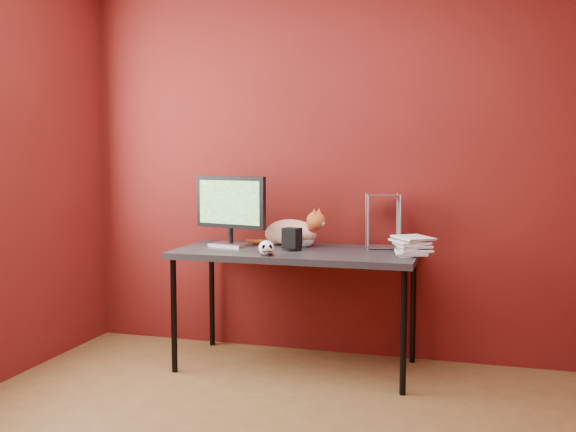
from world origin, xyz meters
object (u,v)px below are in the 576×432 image
(cat, at_px, (292,232))
(skull_mug, at_px, (266,248))
(desk, at_px, (296,258))
(speaker, at_px, (292,240))
(book_stack, at_px, (399,151))
(monitor, at_px, (230,207))

(cat, xyz_separation_m, skull_mug, (-0.03, -0.46, -0.04))
(desk, distance_m, skull_mug, 0.32)
(desk, relative_size, speaker, 10.72)
(desk, distance_m, book_stack, 0.91)
(cat, bearing_deg, desk, -49.25)
(book_stack, bearing_deg, skull_mug, -160.51)
(desk, bearing_deg, monitor, 172.68)
(skull_mug, height_order, speaker, speaker)
(desk, relative_size, skull_mug, 14.99)
(cat, height_order, speaker, cat)
(speaker, bearing_deg, monitor, -176.07)
(skull_mug, bearing_deg, monitor, 113.27)
(skull_mug, distance_m, book_stack, 0.96)
(monitor, bearing_deg, skull_mug, -29.44)
(monitor, distance_m, cat, 0.43)
(desk, distance_m, monitor, 0.56)
(desk, bearing_deg, skull_mug, -110.44)
(monitor, xyz_separation_m, book_stack, (1.09, -0.08, 0.36))
(desk, distance_m, cat, 0.24)
(skull_mug, bearing_deg, desk, 46.63)
(monitor, height_order, speaker, monitor)
(monitor, distance_m, book_stack, 1.15)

